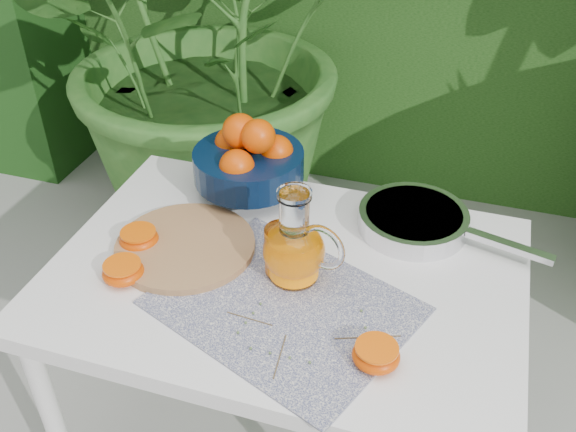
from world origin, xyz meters
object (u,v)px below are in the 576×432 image
(fruit_bowl, at_px, (249,159))
(saute_pan, at_px, (415,219))
(juice_pitcher, at_px, (295,249))
(cutting_board, at_px, (185,247))
(white_table, at_px, (285,298))

(fruit_bowl, xyz_separation_m, saute_pan, (0.41, -0.03, -0.07))
(fruit_bowl, distance_m, saute_pan, 0.42)
(juice_pitcher, height_order, saute_pan, juice_pitcher)
(cutting_board, xyz_separation_m, saute_pan, (0.47, 0.23, 0.02))
(white_table, distance_m, saute_pan, 0.35)
(fruit_bowl, bearing_deg, juice_pitcher, -53.87)
(juice_pitcher, bearing_deg, fruit_bowl, 126.13)
(cutting_board, bearing_deg, fruit_bowl, 77.80)
(fruit_bowl, relative_size, saute_pan, 0.62)
(saute_pan, bearing_deg, juice_pitcher, -130.68)
(white_table, bearing_deg, juice_pitcher, -29.73)
(cutting_board, bearing_deg, white_table, 0.26)
(cutting_board, bearing_deg, saute_pan, 26.40)
(cutting_board, xyz_separation_m, juice_pitcher, (0.26, -0.01, 0.07))
(white_table, height_order, saute_pan, saute_pan)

